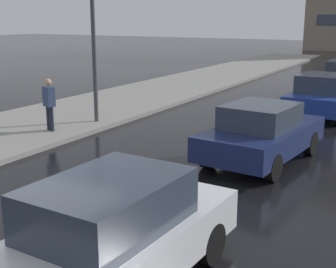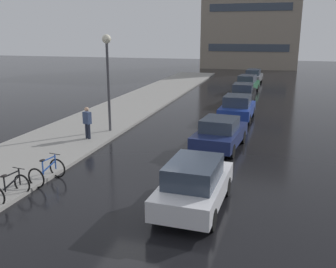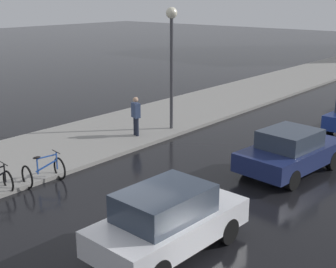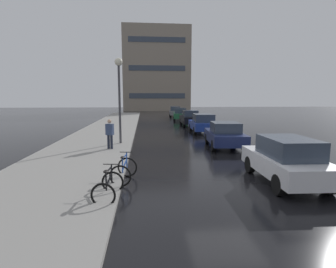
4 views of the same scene
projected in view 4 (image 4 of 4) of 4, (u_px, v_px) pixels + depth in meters
The scene contains 13 objects.
ground_plane at pixel (226, 182), 9.21m from camera, with size 140.00×140.00×0.00m, color black.
sidewalk_kerb at pixel (99, 138), 18.52m from camera, with size 4.80×60.00×0.14m, color gray.
bicycle_nearest at pixel (108, 187), 7.55m from camera, with size 0.82×1.22×0.95m.
bicycle_second at pixel (124, 170), 9.18m from camera, with size 0.91×1.27×0.97m.
car_white at pixel (286, 160), 9.06m from camera, with size 1.93×3.99×1.59m.
car_navy at pixel (225, 135), 15.47m from camera, with size 2.27×4.24×1.50m.
car_blue at pixel (203, 123), 21.85m from camera, with size 2.05×4.03×1.58m.
car_black at pixel (190, 118), 27.34m from camera, with size 1.80×4.16×1.62m.
car_green at pixel (180, 114), 33.51m from camera, with size 2.10×4.03×1.60m.
car_grey at pixel (175, 111), 40.23m from camera, with size 1.95×4.37×1.54m.
pedestrian at pixel (110, 133), 14.29m from camera, with size 0.46×0.36×1.76m.
streetlamp at pixel (119, 83), 15.70m from camera, with size 0.47×0.47×5.27m.
building_facade_main at pixel (156, 70), 58.64m from camera, with size 14.51×7.54×18.04m.
Camera 4 is at (-2.84, -8.67, 2.95)m, focal length 28.00 mm.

